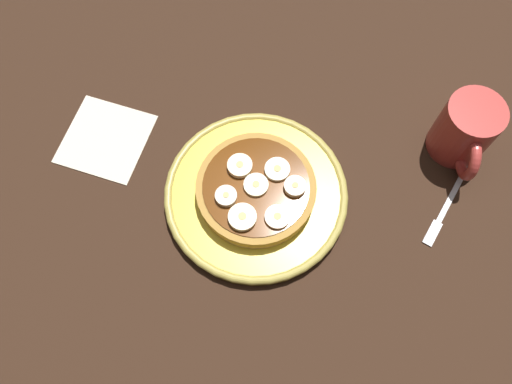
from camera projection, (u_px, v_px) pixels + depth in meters
The scene contains 13 objects.
ground_plane at pixel (256, 202), 68.16cm from camera, with size 140.00×140.00×3.00cm, color black.
plate at pixel (256, 195), 65.83cm from camera, with size 23.63×23.63×1.87cm.
pancake_stack at pixel (254, 187), 64.33cm from camera, with size 15.07×15.21×2.39cm.
banana_slice_0 at pixel (257, 188), 62.81cm from camera, with size 3.09×3.09×0.75cm.
banana_slice_1 at pixel (277, 170), 63.72cm from camera, with size 3.20×3.20×0.78cm.
banana_slice_2 at pixel (277, 217), 61.39cm from camera, with size 3.10×3.10×0.74cm.
banana_slice_3 at pixel (240, 166), 63.77cm from camera, with size 3.16×3.16×1.02cm.
banana_slice_4 at pixel (242, 217), 61.25cm from camera, with size 3.46×3.46×0.98cm.
banana_slice_5 at pixel (226, 196), 62.26cm from camera, with size 2.69×2.69×0.99cm.
banana_slice_6 at pixel (295, 189), 62.60cm from camera, with size 2.73×2.73×1.05cm.
coffee_mug at pixel (466, 131), 65.29cm from camera, with size 10.70×7.36×8.88cm.
napkin at pixel (106, 139), 69.85cm from camera, with size 11.00×11.00×0.30cm, color beige.
fork at pixel (445, 208), 65.93cm from camera, with size 11.85×7.16×0.50cm.
Camera 1 is at (24.37, 1.28, 62.15)cm, focal length 35.91 mm.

